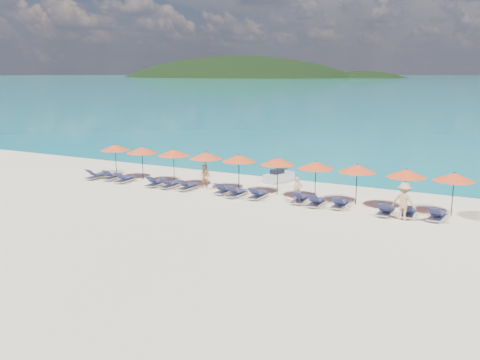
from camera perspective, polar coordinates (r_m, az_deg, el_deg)
The scene contains 32 objects.
ground at distance 27.76m, azimuth -2.97°, elevation -3.51°, with size 1400.00×1400.00×0.00m, color beige.
headland_main at distance 646.11m, azimuth -0.54°, elevation 7.52°, with size 374.00×242.00×126.50m.
headland_small at distance 606.94m, azimuth 12.98°, elevation 7.25°, with size 162.00×126.00×85.50m.
jetski at distance 35.57m, azimuth 4.15°, elevation 0.39°, with size 1.40×2.48×0.83m.
beachgoer_a at distance 29.61m, azimuth 6.17°, elevation -1.11°, with size 0.55×0.36×1.51m, color tan.
beachgoer_b at distance 33.29m, azimuth -3.72°, elevation 0.35°, with size 0.74×0.42×1.52m, color tan.
beachgoer_c at distance 27.39m, azimuth 17.09°, elevation -2.20°, with size 1.22×0.56×1.88m, color tan.
umbrella_0 at distance 38.03m, azimuth -13.16°, elevation 3.40°, with size 2.10×2.10×2.28m.
umbrella_1 at distance 36.40m, azimuth -10.41°, elevation 3.15°, with size 2.10×2.10×2.28m.
umbrella_2 at distance 34.94m, azimuth -7.10°, elevation 2.91°, with size 2.10×2.10×2.28m.
umbrella_3 at distance 33.55m, azimuth -3.68°, elevation 2.62°, with size 2.10×2.10×2.28m.
umbrella_4 at distance 32.44m, azimuth -0.12°, elevation 2.34°, with size 2.10×2.10×2.28m.
umbrella_5 at distance 31.39m, azimuth 4.04°, elevation 2.00°, with size 2.10×2.10×2.28m.
umbrella_6 at distance 30.34m, azimuth 8.09°, elevation 1.58°, with size 2.10×2.10×2.28m.
umbrella_7 at distance 29.71m, azimuth 12.39°, elevation 1.21°, with size 2.10×2.10×2.28m.
umbrella_8 at distance 28.97m, azimuth 17.31°, elevation 0.70°, with size 2.10×2.10×2.28m.
umbrella_9 at distance 28.75m, azimuth 21.88°, elevation 0.31°, with size 2.10×2.10×2.28m.
lounger_0 at distance 37.67m, azimuth -15.06°, elevation 0.48°, with size 0.73×1.74×0.66m.
lounger_1 at distance 37.14m, azimuth -13.46°, elevation 0.40°, with size 0.77×1.75×0.66m.
lounger_2 at distance 36.04m, azimuth -12.17°, elevation 0.13°, with size 0.70×1.73×0.66m.
lounger_3 at distance 34.48m, azimuth -8.98°, elevation -0.27°, with size 0.74×1.74×0.66m.
lounger_4 at distance 33.82m, azimuth -7.47°, elevation -0.45°, with size 0.64×1.71×0.66m.
lounger_5 at distance 33.15m, azimuth -5.57°, elevation -0.65°, with size 0.68×1.72×0.66m.
lounger_6 at distance 32.02m, azimuth -1.69°, elevation -1.03°, with size 0.65×1.71×0.66m.
lounger_7 at distance 31.23m, azimuth -0.40°, elevation -1.36°, with size 0.69×1.73×0.66m.
lounger_8 at distance 30.76m, azimuth 1.92°, elevation -1.56°, with size 0.66×1.72×0.66m.
lounger_9 at distance 29.95m, azimuth 6.40°, elevation -1.99°, with size 0.74×1.74×0.66m.
lounger_10 at distance 29.36m, azimuth 8.13°, elevation -2.31°, with size 0.70×1.73×0.66m.
lounger_11 at distance 29.17m, azimuth 10.63°, elevation -2.48°, with size 0.64×1.71×0.66m.
lounger_12 at distance 28.26m, azimuth 15.28°, elevation -3.15°, with size 0.62×1.70×0.66m.
lounger_13 at distance 28.25m, azimuth 17.47°, elevation -3.28°, with size 0.74×1.74×0.66m.
lounger_14 at distance 28.11m, azimuth 20.30°, elevation -3.55°, with size 0.76×1.75×0.66m.
Camera 1 is at (14.09, -22.81, 7.20)m, focal length 40.00 mm.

